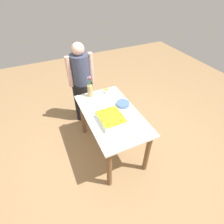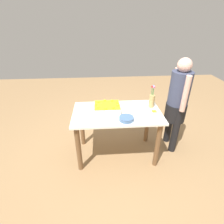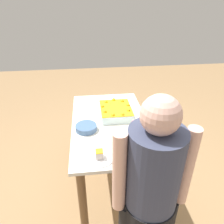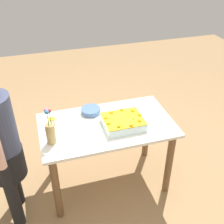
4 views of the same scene
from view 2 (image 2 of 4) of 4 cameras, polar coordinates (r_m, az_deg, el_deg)
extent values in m
plane|color=#98754D|center=(2.95, 1.44, -13.20)|extent=(8.00, 8.00, 0.00)
cube|color=white|center=(2.50, 1.66, -0.32)|extent=(1.26, 0.73, 0.03)
cylinder|color=brown|center=(3.04, 11.47, -3.57)|extent=(0.07, 0.07, 0.74)
cylinder|color=brown|center=(2.96, -9.81, -4.46)|extent=(0.07, 0.07, 0.74)
cylinder|color=brown|center=(2.60, 14.65, -10.44)|extent=(0.07, 0.07, 0.74)
cylinder|color=brown|center=(2.50, -10.83, -11.80)|extent=(0.07, 0.07, 0.74)
cube|color=white|center=(2.53, -1.62, 1.45)|extent=(0.37, 0.31, 0.08)
cube|color=yellow|center=(2.51, -1.63, 2.33)|extent=(0.36, 0.30, 0.01)
sphere|color=yellow|center=(2.51, -5.34, 2.37)|extent=(0.04, 0.04, 0.04)
sphere|color=yellow|center=(2.43, -4.46, 1.49)|extent=(0.04, 0.04, 0.04)
sphere|color=yellow|center=(2.39, -2.15, 1.06)|extent=(0.04, 0.04, 0.04)
sphere|color=yellow|center=(2.41, 0.42, 1.33)|extent=(0.04, 0.04, 0.04)
sphere|color=yellow|center=(2.48, 1.94, 2.15)|extent=(0.04, 0.04, 0.04)
sphere|color=yellow|center=(2.56, 1.73, 3.08)|extent=(0.04, 0.04, 0.04)
sphere|color=yellow|center=(2.62, 0.02, 3.70)|extent=(0.04, 0.04, 0.04)
sphere|color=yellow|center=(2.62, -2.39, 3.77)|extent=(0.04, 0.04, 0.04)
sphere|color=yellow|center=(2.58, -4.48, 3.26)|extent=(0.04, 0.04, 0.04)
cone|color=#2D8438|center=(2.47, -3.64, 1.95)|extent=(0.02, 0.02, 0.02)
cone|color=#2D8438|center=(2.57, -0.41, 3.19)|extent=(0.02, 0.02, 0.02)
cone|color=#2D8438|center=(2.55, -3.46, 2.93)|extent=(0.02, 0.02, 0.02)
cone|color=#2D8438|center=(2.54, -3.73, 2.75)|extent=(0.02, 0.02, 0.02)
cylinder|color=white|center=(2.47, 13.44, -1.05)|extent=(0.22, 0.22, 0.01)
cube|color=silver|center=(2.46, 13.53, -0.40)|extent=(0.06, 0.06, 0.06)
cube|color=gold|center=(2.44, 13.61, 0.25)|extent=(0.06, 0.06, 0.01)
cube|color=silver|center=(2.68, 7.32, 1.93)|extent=(0.06, 0.21, 0.00)
cylinder|color=tan|center=(2.66, 12.82, 3.49)|extent=(0.08, 0.08, 0.19)
cylinder|color=#2D8438|center=(2.59, 12.84, 6.74)|extent=(0.01, 0.01, 0.13)
sphere|color=red|center=(2.57, 13.00, 8.11)|extent=(0.03, 0.03, 0.03)
cylinder|color=#2D8438|center=(2.58, 13.42, 6.58)|extent=(0.01, 0.01, 0.13)
sphere|color=#D56D8D|center=(2.56, 13.59, 7.95)|extent=(0.04, 0.04, 0.04)
cylinder|color=#2D8438|center=(2.61, 13.24, 6.84)|extent=(0.01, 0.01, 0.13)
sphere|color=teal|center=(2.59, 13.41, 8.20)|extent=(0.04, 0.04, 0.04)
cylinder|color=#486A99|center=(2.30, 4.72, -2.16)|extent=(0.19, 0.19, 0.05)
cylinder|color=black|center=(3.13, 18.24, -3.11)|extent=(0.11, 0.11, 0.78)
cylinder|color=black|center=(2.94, 19.99, -5.80)|extent=(0.11, 0.11, 0.78)
cylinder|color=black|center=(2.90, 19.94, 0.04)|extent=(0.31, 0.31, 0.28)
cylinder|color=#3A405A|center=(2.75, 21.27, 6.98)|extent=(0.30, 0.30, 0.52)
sphere|color=beige|center=(2.65, 22.65, 13.97)|extent=(0.20, 0.20, 0.20)
cylinder|color=beige|center=(2.91, 19.83, 8.41)|extent=(0.08, 0.08, 0.52)
cylinder|color=beige|center=(2.59, 22.87, 5.36)|extent=(0.08, 0.08, 0.52)
camera|label=1|loc=(3.30, -36.20, 31.37)|focal=28.00mm
camera|label=3|loc=(2.81, 44.34, 19.90)|focal=35.00mm
camera|label=4|loc=(4.32, 7.73, 33.59)|focal=45.00mm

